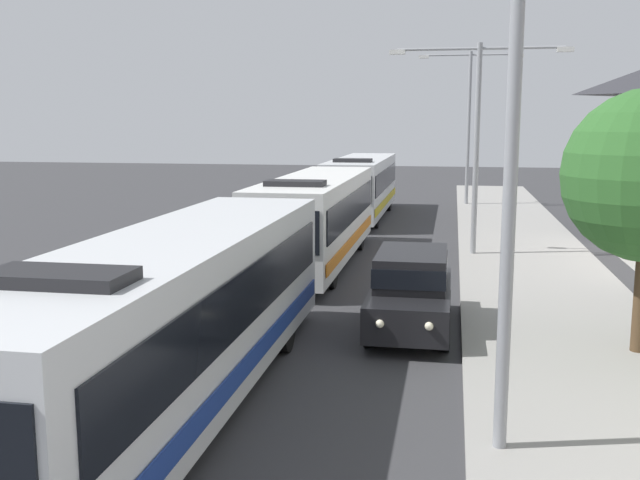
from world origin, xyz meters
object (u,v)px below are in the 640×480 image
(bus_lead, at_px, (176,314))
(streetlamp_mid, at_px, (477,124))
(white_suv, at_px, (411,288))
(bus_second_in_line, at_px, (316,216))
(streetlamp_far, at_px, (469,112))
(streetlamp_near, at_px, (513,130))
(bus_middle, at_px, (362,185))

(bus_lead, xyz_separation_m, streetlamp_mid, (5.40, 15.49, 3.14))
(bus_lead, xyz_separation_m, white_suv, (3.70, 5.59, -0.66))
(bus_lead, distance_m, streetlamp_mid, 16.70)
(bus_second_in_line, xyz_separation_m, streetlamp_far, (5.40, 18.78, 3.73))
(streetlamp_far, bearing_deg, streetlamp_mid, -90.00)
(streetlamp_near, bearing_deg, white_suv, 104.68)
(bus_middle, distance_m, streetlamp_near, 27.44)
(bus_second_in_line, height_order, white_suv, bus_second_in_line)
(bus_second_in_line, relative_size, streetlamp_mid, 1.53)
(bus_lead, height_order, bus_second_in_line, same)
(white_suv, xyz_separation_m, streetlamp_far, (1.70, 26.30, 4.39))
(bus_middle, xyz_separation_m, streetlamp_mid, (5.40, -10.32, 3.14))
(bus_second_in_line, distance_m, streetlamp_mid, 6.69)
(bus_lead, relative_size, bus_middle, 1.06)
(streetlamp_far, bearing_deg, bus_lead, -99.61)
(white_suv, bearing_deg, streetlamp_mid, 80.26)
(bus_middle, distance_m, white_suv, 20.58)
(bus_lead, height_order, white_suv, bus_lead)
(bus_second_in_line, relative_size, streetlamp_far, 1.32)
(bus_middle, xyz_separation_m, streetlamp_far, (5.40, 6.07, 3.73))
(streetlamp_mid, bearing_deg, bus_middle, 117.60)
(bus_second_in_line, distance_m, streetlamp_far, 19.90)
(streetlamp_near, height_order, streetlamp_far, streetlamp_far)
(bus_lead, xyz_separation_m, streetlamp_near, (5.40, -0.90, 3.15))
(bus_middle, height_order, streetlamp_near, streetlamp_near)
(bus_lead, xyz_separation_m, bus_middle, (-0.00, 25.82, -0.00))
(streetlamp_mid, bearing_deg, bus_lead, -109.21)
(white_suv, relative_size, streetlamp_near, 0.63)
(bus_lead, relative_size, bus_second_in_line, 1.08)
(bus_middle, relative_size, white_suv, 2.45)
(bus_middle, relative_size, streetlamp_far, 1.35)
(bus_middle, bearing_deg, streetlamp_near, -78.58)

